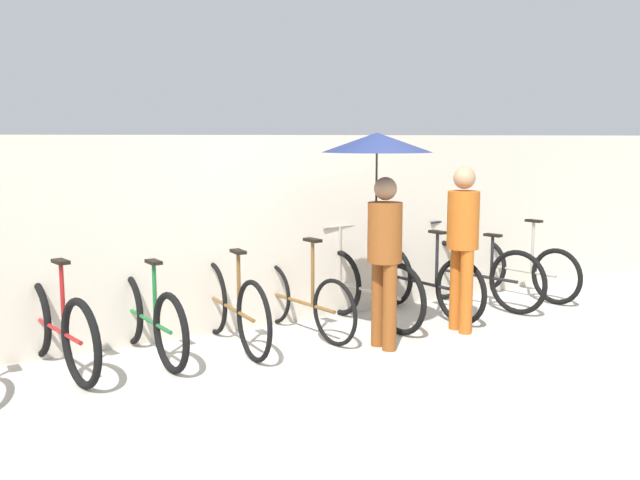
# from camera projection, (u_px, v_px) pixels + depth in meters

# --- Properties ---
(ground_plane) EXTENTS (30.00, 30.00, 0.00)m
(ground_plane) POSITION_uv_depth(u_px,v_px,m) (399.00, 380.00, 5.83)
(ground_plane) COLOR #B7B2A8
(back_wall) EXTENTS (14.25, 0.12, 1.99)m
(back_wall) POSITION_uv_depth(u_px,v_px,m) (277.00, 231.00, 7.48)
(back_wall) COLOR beige
(back_wall) RESTS_ON ground
(parked_bicycle_1) EXTENTS (0.47, 1.78, 1.00)m
(parked_bicycle_1) POSITION_uv_depth(u_px,v_px,m) (56.00, 328.00, 5.99)
(parked_bicycle_1) COLOR black
(parked_bicycle_1) RESTS_ON ground
(parked_bicycle_2) EXTENTS (0.44, 1.72, 0.97)m
(parked_bicycle_2) POSITION_uv_depth(u_px,v_px,m) (148.00, 318.00, 6.37)
(parked_bicycle_2) COLOR black
(parked_bicycle_2) RESTS_ON ground
(parked_bicycle_3) EXTENTS (0.44, 1.77, 1.02)m
(parked_bicycle_3) POSITION_uv_depth(u_px,v_px,m) (232.00, 307.00, 6.71)
(parked_bicycle_3) COLOR black
(parked_bicycle_3) RESTS_ON ground
(parked_bicycle_4) EXTENTS (0.44, 1.69, 0.99)m
(parked_bicycle_4) POSITION_uv_depth(u_px,v_px,m) (301.00, 299.00, 7.15)
(parked_bicycle_4) COLOR black
(parked_bicycle_4) RESTS_ON ground
(parked_bicycle_5) EXTENTS (0.44, 1.72, 1.01)m
(parked_bicycle_5) POSITION_uv_depth(u_px,v_px,m) (368.00, 289.00, 7.50)
(parked_bicycle_5) COLOR black
(parked_bicycle_5) RESTS_ON ground
(parked_bicycle_6) EXTENTS (0.44, 1.79, 1.10)m
(parked_bicycle_6) POSITION_uv_depth(u_px,v_px,m) (424.00, 281.00, 7.93)
(parked_bicycle_6) COLOR black
(parked_bicycle_6) RESTS_ON ground
(parked_bicycle_7) EXTENTS (0.55, 1.74, 0.97)m
(parked_bicycle_7) POSITION_uv_depth(u_px,v_px,m) (477.00, 275.00, 8.31)
(parked_bicycle_7) COLOR black
(parked_bicycle_7) RESTS_ON ground
(parked_bicycle_8) EXTENTS (0.46, 1.70, 0.98)m
(parked_bicycle_8) POSITION_uv_depth(u_px,v_px,m) (518.00, 269.00, 8.80)
(parked_bicycle_8) COLOR black
(parked_bicycle_8) RESTS_ON ground
(pedestrian_leading) EXTENTS (1.03, 1.03, 2.01)m
(pedestrian_leading) POSITION_uv_depth(u_px,v_px,m) (379.00, 178.00, 6.56)
(pedestrian_leading) COLOR brown
(pedestrian_leading) RESTS_ON ground
(pedestrian_center) EXTENTS (0.32, 0.32, 1.68)m
(pedestrian_center) POSITION_uv_depth(u_px,v_px,m) (463.00, 236.00, 7.15)
(pedestrian_center) COLOR #B25619
(pedestrian_center) RESTS_ON ground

